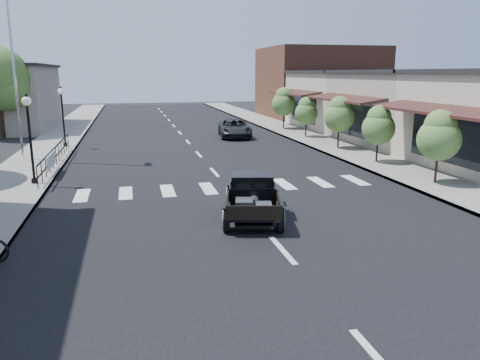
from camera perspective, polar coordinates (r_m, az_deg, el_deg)
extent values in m
plane|color=black|center=(15.09, 1.60, -4.52)|extent=(120.00, 120.00, 0.00)
cube|color=black|center=(29.49, -5.89, 4.08)|extent=(14.00, 80.00, 0.02)
cube|color=gray|center=(29.64, -22.44, 3.33)|extent=(3.00, 80.00, 0.15)
cube|color=gray|center=(31.70, 9.57, 4.70)|extent=(3.00, 80.00, 0.15)
cube|color=#A99E8E|center=(32.85, 21.72, 8.08)|extent=(10.00, 9.00, 4.50)
cube|color=beige|center=(40.55, 14.43, 9.34)|extent=(10.00, 9.00, 4.50)
cube|color=brown|center=(49.77, 9.64, 11.60)|extent=(11.00, 10.00, 7.00)
cylinder|color=silver|center=(26.55, -26.20, 15.63)|extent=(0.12, 0.12, 12.41)
imported|color=black|center=(33.55, -0.67, 6.30)|extent=(2.64, 4.80, 1.27)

